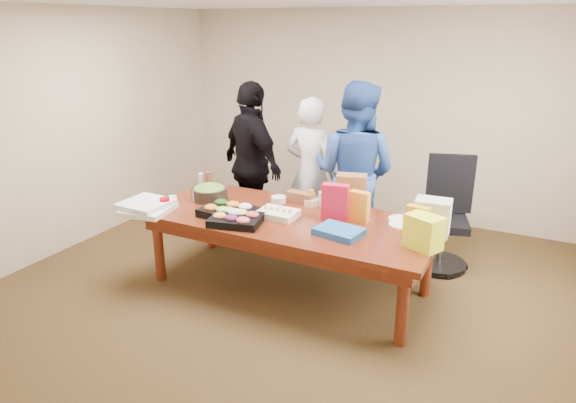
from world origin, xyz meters
The scene contains 35 objects.
floor centered at (0.00, 0.00, -0.01)m, with size 5.50×5.00×0.02m, color #47301E.
wall_back centered at (0.00, 2.50, 1.35)m, with size 5.50×0.04×2.70m, color beige.
wall_front centered at (0.00, -2.50, 1.35)m, with size 5.50×0.04×2.70m, color beige.
wall_left centered at (-2.75, 0.00, 1.35)m, with size 0.04×5.00×2.70m, color beige.
conference_table centered at (0.00, 0.00, 0.38)m, with size 2.80×1.20×0.75m, color #4C1C0F.
office_chair centered at (1.25, 1.12, 0.58)m, with size 0.59×0.59×1.15m, color black.
person_center centered at (-0.27, 1.09, 0.87)m, with size 0.64×0.42×1.75m, color white.
person_right centered at (0.30, 0.96, 0.98)m, with size 0.95×0.74×1.96m, color #264990.
person_left centered at (-0.90, 0.85, 0.95)m, with size 1.12×0.47×1.91m, color black.
veggie_tray centered at (-0.54, -0.23, 0.79)m, with size 0.50×0.39×0.08m, color black.
fruit_tray centered at (-0.36, -0.37, 0.78)m, with size 0.46×0.36×0.07m, color black.
sheet_cake centered at (-0.10, -0.04, 0.78)m, with size 0.37×0.28×0.06m, color white.
salad_bowl centered at (-0.99, 0.10, 0.81)m, with size 0.38×0.38×0.12m, color black.
chip_bag_blue centered at (0.58, -0.18, 0.78)m, with size 0.39×0.29×0.06m, color #2060B0.
chip_bag_red centered at (0.43, 0.10, 0.93)m, with size 0.25×0.10×0.36m, color red.
chip_bag_yellow centered at (1.21, 0.03, 0.90)m, with size 0.20×0.08×0.30m, color gold.
chip_bag_orange centered at (0.63, 0.20, 0.90)m, with size 0.19×0.08×0.29m, color orange.
mayo_jar centered at (0.17, 0.44, 0.83)m, with size 0.10×0.10×0.15m, color white.
mustard_bottle centered at (0.04, 0.43, 0.83)m, with size 0.05×0.05×0.15m, color orange.
dressing_bottle centered at (-1.17, 0.35, 0.86)m, with size 0.07×0.07×0.21m, color brown.
ranch_bottle centered at (-1.26, 0.34, 0.84)m, with size 0.06×0.06×0.18m, color silver.
banana_bunch centered at (0.39, 0.45, 0.79)m, with size 0.23×0.14×0.08m, color #CAD703.
bread_loaf centered at (-0.08, 0.42, 0.81)m, with size 0.29×0.12×0.11m, color brown.
kraft_bag centered at (0.47, 0.42, 0.94)m, with size 0.29×0.17×0.38m, color brown.
red_cup centered at (-1.17, -0.39, 0.82)m, with size 0.10×0.10×0.13m, color #A80009.
clear_cup_a centered at (-1.19, -0.25, 0.80)m, with size 0.08×0.08×0.11m, color white.
clear_cup_b centered at (-1.06, -0.03, 0.81)m, with size 0.09×0.09×0.12m, color white.
pizza_box_lower centered at (-1.30, -0.50, 0.78)m, with size 0.44×0.44×0.05m, color white.
pizza_box_upper centered at (-1.33, -0.49, 0.83)m, with size 0.44×0.44×0.05m, color white.
plate_a centered at (1.03, 0.28, 0.76)m, with size 0.26×0.26×0.01m, color white.
plate_b centered at (0.98, 0.41, 0.76)m, with size 0.24×0.24×0.01m, color white.
dip_bowl_a centered at (0.05, 0.42, 0.78)m, with size 0.17×0.17×0.07m, color beige.
dip_bowl_b centered at (-0.29, 0.34, 0.78)m, with size 0.15×0.15×0.06m, color white.
grocery_bag_white centered at (1.30, 0.19, 0.91)m, with size 0.30×0.21×0.32m, color beige.
grocery_bag_yellow centered at (1.30, -0.14, 0.89)m, with size 0.28×0.20×0.28m, color yellow.
Camera 1 is at (2.05, -4.06, 2.50)m, focal length 31.76 mm.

